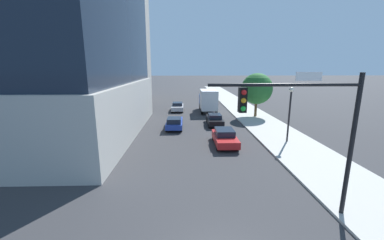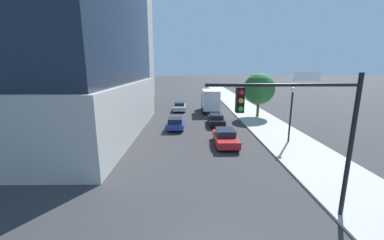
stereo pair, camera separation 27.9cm
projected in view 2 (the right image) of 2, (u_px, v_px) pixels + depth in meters
The scene contains 10 objects.
sidewalk at pixel (269, 127), 27.57m from camera, with size 5.29×120.00×0.15m, color #B2AFA8.
construction_building at pixel (113, 11), 48.34m from camera, with size 14.99×16.55×41.40m.
traffic_light_pole at pixel (305, 119), 10.08m from camera, with size 6.56×0.48×6.57m.
street_lamp at pixel (291, 106), 21.21m from camera, with size 0.44×0.44×5.04m.
street_tree at pixel (259, 89), 32.41m from camera, with size 4.27×4.27×6.00m.
car_blue at pixel (176, 123), 27.04m from camera, with size 1.81×4.58×1.41m.
car_black at pixel (216, 120), 28.77m from camera, with size 1.77×4.51×1.37m.
car_red at pixel (225, 137), 21.33m from camera, with size 1.91×4.44×1.42m.
car_silver at pixel (180, 107), 38.11m from camera, with size 1.84×4.32×1.39m.
box_truck at pixel (210, 100), 36.81m from camera, with size 2.43×6.58×3.53m.
Camera 2 is at (-0.98, -6.62, 6.90)m, focal length 22.06 mm.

